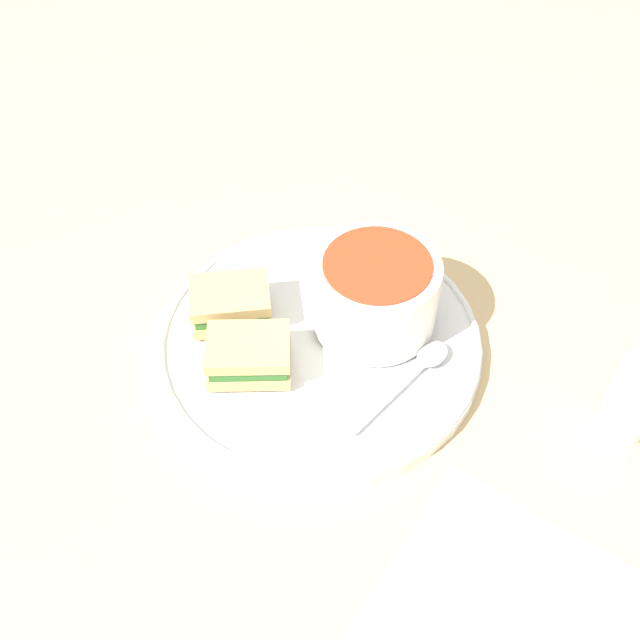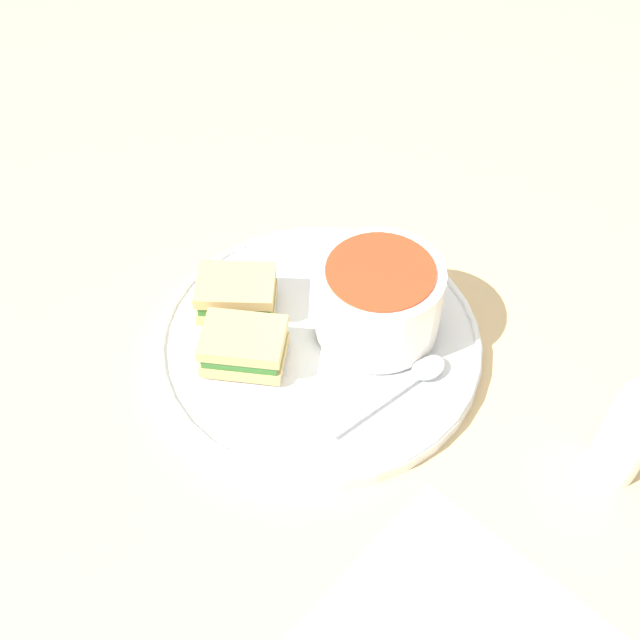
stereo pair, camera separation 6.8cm
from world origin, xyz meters
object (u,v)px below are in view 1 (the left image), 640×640
Objects in this scene: soup_bowl at (375,292)px; spoon at (425,362)px; sandwich_half_far at (249,355)px; salt_shaker at (635,396)px; sandwich_half_near at (231,303)px.

spoon is (-0.05, 0.05, -0.03)m from soup_bowl.
sandwich_half_far is (0.15, 0.02, 0.01)m from spoon.
soup_bowl is 0.24m from salt_shaker.
sandwich_half_near is at bearing -64.08° from sandwich_half_far.
sandwich_half_near is (0.13, 0.01, -0.02)m from soup_bowl.
salt_shaker is (-0.35, 0.07, 0.01)m from sandwich_half_near.
salt_shaker is at bearing 159.61° from soup_bowl.
salt_shaker reaches higher than spoon.
sandwich_half_near is (0.18, -0.04, 0.01)m from spoon.
soup_bowl is 0.08m from spoon.
salt_shaker reaches higher than sandwich_half_near.
soup_bowl is 1.44× the size of sandwich_half_far.
soup_bowl reaches higher than sandwich_half_near.
sandwich_half_near is 0.85× the size of salt_shaker.
sandwich_half_near is at bearing -11.07° from salt_shaker.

